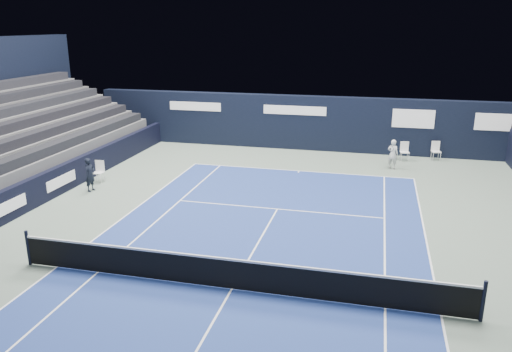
{
  "coord_description": "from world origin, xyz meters",
  "views": [
    {
      "loc": [
        3.56,
        -11.72,
        7.03
      ],
      "look_at": [
        -0.88,
        6.44,
        1.3
      ],
      "focal_mm": 35.0,
      "sensor_mm": 36.0,
      "label": 1
    }
  ],
  "objects": [
    {
      "name": "line_judge_chair",
      "position": [
        -8.71,
        7.97,
        0.57
      ],
      "size": [
        0.47,
        0.45,
        1.0
      ],
      "rotation": [
        0.0,
        0.0,
        0.06
      ],
      "color": "white",
      "rests_on": "ground"
    },
    {
      "name": "tennis_player",
      "position": [
        4.48,
        13.45,
        0.75
      ],
      "size": [
        0.64,
        0.88,
        1.5
      ],
      "color": "silver",
      "rests_on": "ground"
    },
    {
      "name": "court_surface",
      "position": [
        0.0,
        0.0,
        0.0
      ],
      "size": [
        10.97,
        23.77,
        0.01
      ],
      "primitive_type": "cube",
      "color": "navy",
      "rests_on": "ground"
    },
    {
      "name": "folding_chair_back_b",
      "position": [
        6.77,
        15.74,
        0.57
      ],
      "size": [
        0.53,
        0.51,
        1.01
      ],
      "rotation": [
        0.0,
        0.0,
        0.21
      ],
      "color": "white",
      "rests_on": "ground"
    },
    {
      "name": "ground",
      "position": [
        0.0,
        2.0,
        0.0
      ],
      "size": [
        48.0,
        48.0,
        0.0
      ],
      "primitive_type": "plane",
      "color": "#596A5E",
      "rests_on": "ground"
    },
    {
      "name": "line_judge",
      "position": [
        -8.37,
        6.68,
        0.74
      ],
      "size": [
        0.42,
        0.58,
        1.48
      ],
      "primitive_type": "imported",
      "rotation": [
        0.0,
        0.0,
        1.44
      ],
      "color": "black",
      "rests_on": "ground"
    },
    {
      "name": "court_markings",
      "position": [
        0.0,
        0.0,
        0.01
      ],
      "size": [
        11.03,
        23.83,
        0.0
      ],
      "color": "white",
      "rests_on": "court_surface"
    },
    {
      "name": "back_sponsor_wall",
      "position": [
        0.01,
        16.5,
        1.55
      ],
      "size": [
        26.0,
        0.63,
        3.1
      ],
      "color": "black",
      "rests_on": "ground"
    },
    {
      "name": "tennis_net",
      "position": [
        0.0,
        0.0,
        0.51
      ],
      "size": [
        12.9,
        0.1,
        1.1
      ],
      "color": "black",
      "rests_on": "ground"
    },
    {
      "name": "folding_chair_back_a",
      "position": [
        5.13,
        15.28,
        0.67
      ],
      "size": [
        0.51,
        0.53,
        1.01
      ],
      "rotation": [
        0.0,
        0.0,
        0.16
      ],
      "color": "white",
      "rests_on": "ground"
    },
    {
      "name": "side_barrier_left",
      "position": [
        -9.5,
        5.97,
        0.6
      ],
      "size": [
        0.33,
        22.0,
        1.2
      ],
      "color": "black",
      "rests_on": "ground"
    }
  ]
}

